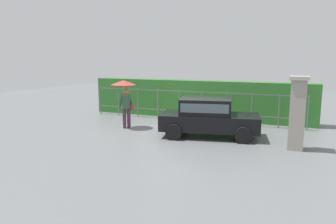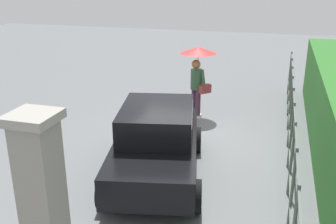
# 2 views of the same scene
# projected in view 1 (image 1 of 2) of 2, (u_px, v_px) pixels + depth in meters

# --- Properties ---
(ground_plane) EXTENTS (40.00, 40.00, 0.00)m
(ground_plane) POSITION_uv_depth(u_px,v_px,m) (173.00, 132.00, 13.10)
(ground_plane) COLOR slate
(car) EXTENTS (3.96, 2.46, 1.48)m
(car) POSITION_uv_depth(u_px,v_px,m) (208.00, 116.00, 12.19)
(car) COLOR black
(car) RESTS_ON ground
(pedestrian) EXTENTS (1.05, 1.05, 2.07)m
(pedestrian) POSITION_uv_depth(u_px,v_px,m) (125.00, 92.00, 13.58)
(pedestrian) COLOR #47283D
(pedestrian) RESTS_ON ground
(gate_pillar) EXTENTS (0.60, 0.60, 2.42)m
(gate_pillar) POSITION_uv_depth(u_px,v_px,m) (297.00, 112.00, 10.35)
(gate_pillar) COLOR gray
(gate_pillar) RESTS_ON ground
(fence_section) EXTENTS (10.43, 0.05, 1.50)m
(fence_section) POSITION_uv_depth(u_px,v_px,m) (190.00, 104.00, 15.26)
(fence_section) COLOR #59605B
(fence_section) RESTS_ON ground
(hedge_row) EXTENTS (11.38, 0.90, 1.90)m
(hedge_row) POSITION_uv_depth(u_px,v_px,m) (197.00, 99.00, 16.13)
(hedge_row) COLOR #2D6B28
(hedge_row) RESTS_ON ground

